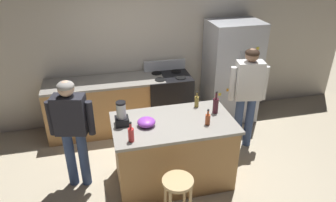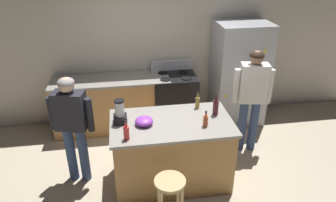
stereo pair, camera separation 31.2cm
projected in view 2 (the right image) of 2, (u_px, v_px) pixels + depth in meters
name	position (u px, v px, depth m)	size (l,w,h in m)	color
ground_plane	(171.00, 179.00, 4.49)	(14.00, 14.00, 0.00)	beige
back_wall	(154.00, 47.00, 5.59)	(8.00, 0.10, 2.70)	beige
kitchen_island	(171.00, 152.00, 4.27)	(1.59, 0.91, 0.96)	#B7844C
back_counter_run	(112.00, 104.00, 5.52)	(2.00, 0.64, 0.96)	#B7844C
refrigerator	(239.00, 74.00, 5.59)	(0.90, 0.73, 1.84)	#B7BABF
stove_range	(174.00, 100.00, 5.65)	(0.76, 0.65, 1.14)	black
person_by_island_left	(72.00, 121.00, 4.08)	(0.59, 0.31, 1.57)	#384C7A
person_by_sink_right	(252.00, 93.00, 4.70)	(0.60, 0.29, 1.67)	#384C7A
bar_stool	(170.00, 190.00, 3.56)	(0.36, 0.36, 0.66)	tan
blender_appliance	(120.00, 113.00, 3.97)	(0.17, 0.17, 0.32)	black
bottle_soda	(126.00, 132.00, 3.65)	(0.07, 0.07, 0.26)	red
bottle_wine	(216.00, 107.00, 4.17)	(0.08, 0.08, 0.32)	#471923
bottle_cooking_sauce	(206.00, 121.00, 3.92)	(0.06, 0.06, 0.22)	#B24C26
bottle_vinegar	(197.00, 102.00, 4.35)	(0.06, 0.06, 0.24)	olive
mixing_bowl	(144.00, 121.00, 3.96)	(0.23, 0.23, 0.10)	purple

